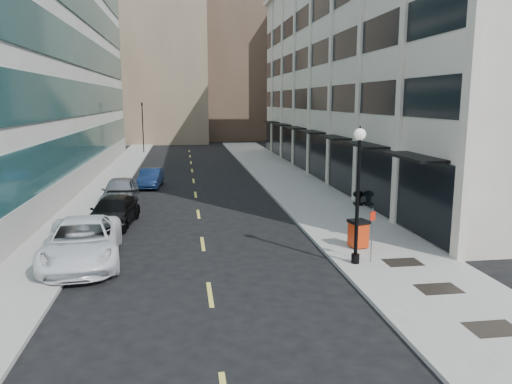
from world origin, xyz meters
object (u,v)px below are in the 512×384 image
object	(u,v)px
car_blue_sedan	(151,178)
lamppost	(358,184)
car_black_pickup	(113,212)
sign_post	(372,227)
car_silver_sedan	(120,191)
traffic_signal	(142,106)
car_white_van	(82,242)
urn_planter	(358,196)
trash_bin	(358,233)

from	to	relation	value
car_blue_sedan	lamppost	distance (m)	21.64
car_black_pickup	sign_post	xyz separation A→B (m)	(10.80, -7.91, 0.82)
car_silver_sedan	car_blue_sedan	size ratio (longest dim) A/B	1.18
traffic_signal	sign_post	size ratio (longest dim) A/B	3.25
car_white_van	car_black_pickup	distance (m)	6.00
sign_post	urn_planter	xyz separation A→B (m)	(3.20, 10.39, -0.87)
car_silver_sedan	urn_planter	size ratio (longest dim) A/B	5.64
car_blue_sedan	sign_post	xyz separation A→B (m)	(9.60, -19.46, 0.87)
car_silver_sedan	trash_bin	world-z (taller)	car_silver_sedan
urn_planter	car_white_van	bearing A→B (deg)	-149.55
car_silver_sedan	car_white_van	bearing A→B (deg)	-90.11
traffic_signal	lamppost	xyz separation A→B (m)	(11.24, -44.00, -2.44)
trash_bin	lamppost	size ratio (longest dim) A/B	0.23
car_silver_sedan	sign_post	world-z (taller)	sign_post
traffic_signal	trash_bin	bearing A→B (deg)	-74.00
car_blue_sedan	lamppost	bearing A→B (deg)	-60.58
car_blue_sedan	trash_bin	distance (m)	20.09
car_black_pickup	lamppost	world-z (taller)	lamppost
traffic_signal	car_blue_sedan	xyz separation A→B (m)	(2.30, -24.47, -5.03)
car_black_pickup	sign_post	distance (m)	13.41
car_black_pickup	trash_bin	world-z (taller)	car_black_pickup
sign_post	car_blue_sedan	bearing A→B (deg)	95.17
car_silver_sedan	car_blue_sedan	distance (m)	6.38
lamppost	sign_post	world-z (taller)	lamppost
traffic_signal	lamppost	bearing A→B (deg)	-75.67
car_black_pickup	lamppost	xyz separation A→B (m)	(10.14, -7.99, 2.54)
car_silver_sedan	sign_post	bearing A→B (deg)	-49.62
car_white_van	car_black_pickup	world-z (taller)	car_white_van
urn_planter	trash_bin	bearing A→B (deg)	-109.74
car_white_van	urn_planter	distance (m)	16.70
car_black_pickup	lamppost	size ratio (longest dim) A/B	0.95
car_white_van	trash_bin	bearing A→B (deg)	-5.45
car_white_van	traffic_signal	bearing A→B (deg)	85.63
car_blue_sedan	urn_planter	world-z (taller)	car_blue_sedan
sign_post	car_silver_sedan	bearing A→B (deg)	108.82
car_white_van	trash_bin	distance (m)	11.35
traffic_signal	car_silver_sedan	xyz separation A→B (m)	(0.81, -30.67, -4.88)
urn_planter	car_black_pickup	bearing A→B (deg)	-169.97
car_white_van	sign_post	world-z (taller)	sign_post
car_blue_sedan	trash_bin	size ratio (longest dim) A/B	3.47
trash_bin	lamppost	xyz separation A→B (m)	(-0.81, -1.97, 2.48)
car_white_van	car_silver_sedan	size ratio (longest dim) A/B	1.26
traffic_signal	car_black_pickup	size ratio (longest dim) A/B	1.38
car_black_pickup	urn_planter	bearing A→B (deg)	16.34
traffic_signal	sign_post	distance (m)	45.70
car_white_van	car_silver_sedan	bearing A→B (deg)	84.09
urn_planter	sign_post	bearing A→B (deg)	-107.12
lamppost	car_silver_sedan	bearing A→B (deg)	128.02
urn_planter	lamppost	bearing A→B (deg)	-110.25
car_black_pickup	car_silver_sedan	distance (m)	5.35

